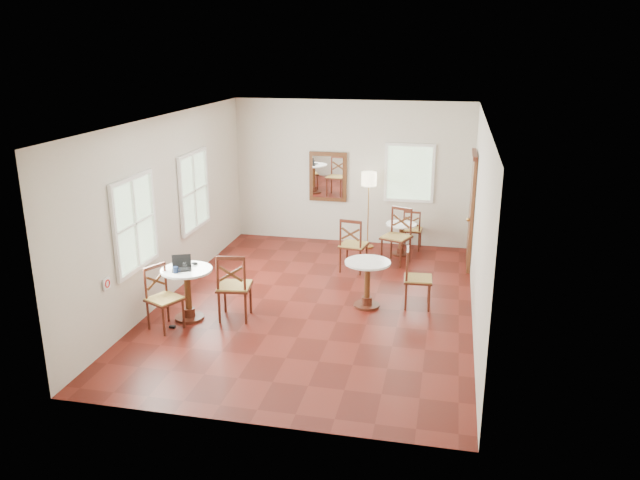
{
  "coord_description": "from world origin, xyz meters",
  "views": [
    {
      "loc": [
        2.04,
        -9.28,
        4.07
      ],
      "look_at": [
        0.0,
        0.3,
        1.0
      ],
      "focal_mm": 35.13,
      "sensor_mm": 36.0,
      "label": 1
    }
  ],
  "objects_px": {
    "chair_mid_a": "(353,245)",
    "chair_back_b": "(397,236)",
    "floor_lamp": "(369,184)",
    "navy_mug": "(176,270)",
    "cafe_table_mid": "(367,279)",
    "cafe_table_back": "(401,236)",
    "water_glass": "(185,266)",
    "chair_mid_b": "(416,278)",
    "chair_near_b": "(163,298)",
    "chair_near_a": "(234,286)",
    "mouse": "(195,263)",
    "laptop": "(182,266)",
    "cafe_table_near": "(188,288)",
    "chair_back_a": "(412,230)",
    "power_adapter": "(172,327)"
  },
  "relations": [
    {
      "from": "chair_mid_a",
      "to": "chair_back_b",
      "type": "bearing_deg",
      "value": -129.97
    },
    {
      "from": "floor_lamp",
      "to": "navy_mug",
      "type": "height_order",
      "value": "floor_lamp"
    },
    {
      "from": "cafe_table_mid",
      "to": "cafe_table_back",
      "type": "distance_m",
      "value": 2.77
    },
    {
      "from": "navy_mug",
      "to": "water_glass",
      "type": "distance_m",
      "value": 0.17
    },
    {
      "from": "cafe_table_mid",
      "to": "chair_mid_a",
      "type": "height_order",
      "value": "chair_mid_a"
    },
    {
      "from": "chair_mid_b",
      "to": "navy_mug",
      "type": "xyz_separation_m",
      "value": [
        -3.48,
        -1.41,
        0.38
      ]
    },
    {
      "from": "cafe_table_mid",
      "to": "chair_near_b",
      "type": "distance_m",
      "value": 3.18
    },
    {
      "from": "chair_near_a",
      "to": "navy_mug",
      "type": "distance_m",
      "value": 0.91
    },
    {
      "from": "mouse",
      "to": "water_glass",
      "type": "bearing_deg",
      "value": -103.12
    },
    {
      "from": "chair_near_a",
      "to": "laptop",
      "type": "bearing_deg",
      "value": 4.43
    },
    {
      "from": "cafe_table_near",
      "to": "cafe_table_mid",
      "type": "xyz_separation_m",
      "value": [
        2.62,
        1.04,
        -0.03
      ]
    },
    {
      "from": "mouse",
      "to": "cafe_table_back",
      "type": "bearing_deg",
      "value": 49.6
    },
    {
      "from": "cafe_table_back",
      "to": "mouse",
      "type": "distance_m",
      "value": 4.62
    },
    {
      "from": "chair_mid_b",
      "to": "chair_back_b",
      "type": "xyz_separation_m",
      "value": [
        -0.51,
        2.08,
        0.05
      ]
    },
    {
      "from": "chair_mid_b",
      "to": "navy_mug",
      "type": "distance_m",
      "value": 3.77
    },
    {
      "from": "chair_back_a",
      "to": "mouse",
      "type": "xyz_separation_m",
      "value": [
        -3.07,
        -4.0,
        0.42
      ]
    },
    {
      "from": "floor_lamp",
      "to": "chair_back_a",
      "type": "bearing_deg",
      "value": 3.74
    },
    {
      "from": "chair_mid_a",
      "to": "navy_mug",
      "type": "xyz_separation_m",
      "value": [
        -2.22,
        -2.84,
        0.35
      ]
    },
    {
      "from": "chair_near_b",
      "to": "laptop",
      "type": "bearing_deg",
      "value": 3.58
    },
    {
      "from": "floor_lamp",
      "to": "navy_mug",
      "type": "bearing_deg",
      "value": -117.83
    },
    {
      "from": "navy_mug",
      "to": "water_glass",
      "type": "bearing_deg",
      "value": 60.8
    },
    {
      "from": "mouse",
      "to": "chair_near_a",
      "type": "bearing_deg",
      "value": -6.56
    },
    {
      "from": "cafe_table_mid",
      "to": "floor_lamp",
      "type": "relative_size",
      "value": 0.49
    },
    {
      "from": "chair_mid_b",
      "to": "navy_mug",
      "type": "bearing_deg",
      "value": 108.76
    },
    {
      "from": "cafe_table_mid",
      "to": "power_adapter",
      "type": "distance_m",
      "value": 3.12
    },
    {
      "from": "cafe_table_mid",
      "to": "laptop",
      "type": "xyz_separation_m",
      "value": [
        -2.69,
        -1.06,
        0.39
      ]
    },
    {
      "from": "chair_back_b",
      "to": "power_adapter",
      "type": "relative_size",
      "value": 12.2
    },
    {
      "from": "chair_near_b",
      "to": "water_glass",
      "type": "bearing_deg",
      "value": -6.59
    },
    {
      "from": "laptop",
      "to": "chair_mid_a",
      "type": "bearing_deg",
      "value": 27.51
    },
    {
      "from": "chair_back_b",
      "to": "navy_mug",
      "type": "relative_size",
      "value": 9.26
    },
    {
      "from": "chair_mid_a",
      "to": "water_glass",
      "type": "relative_size",
      "value": 9.26
    },
    {
      "from": "cafe_table_near",
      "to": "navy_mug",
      "type": "relative_size",
      "value": 7.09
    },
    {
      "from": "chair_back_b",
      "to": "chair_mid_a",
      "type": "bearing_deg",
      "value": -117.94
    },
    {
      "from": "cafe_table_back",
      "to": "chair_near_a",
      "type": "xyz_separation_m",
      "value": [
        -2.23,
        -3.64,
        0.13
      ]
    },
    {
      "from": "laptop",
      "to": "power_adapter",
      "type": "height_order",
      "value": "laptop"
    },
    {
      "from": "chair_near_a",
      "to": "chair_near_b",
      "type": "bearing_deg",
      "value": 22.42
    },
    {
      "from": "cafe_table_near",
      "to": "chair_mid_b",
      "type": "xyz_separation_m",
      "value": [
        3.39,
        1.22,
        -0.02
      ]
    },
    {
      "from": "chair_mid_a",
      "to": "power_adapter",
      "type": "relative_size",
      "value": 11.73
    },
    {
      "from": "floor_lamp",
      "to": "power_adapter",
      "type": "relative_size",
      "value": 18.1
    },
    {
      "from": "chair_near_a",
      "to": "power_adapter",
      "type": "bearing_deg",
      "value": 24.49
    },
    {
      "from": "chair_mid_a",
      "to": "chair_back_a",
      "type": "distance_m",
      "value": 1.84
    },
    {
      "from": "cafe_table_near",
      "to": "mouse",
      "type": "distance_m",
      "value": 0.4
    },
    {
      "from": "cafe_table_mid",
      "to": "power_adapter",
      "type": "height_order",
      "value": "cafe_table_mid"
    },
    {
      "from": "chair_back_b",
      "to": "laptop",
      "type": "height_order",
      "value": "chair_back_b"
    },
    {
      "from": "cafe_table_back",
      "to": "water_glass",
      "type": "bearing_deg",
      "value": -127.32
    },
    {
      "from": "cafe_table_mid",
      "to": "chair_back_b",
      "type": "bearing_deg",
      "value": 83.35
    },
    {
      "from": "floor_lamp",
      "to": "water_glass",
      "type": "bearing_deg",
      "value": -117.78
    },
    {
      "from": "chair_back_a",
      "to": "chair_back_b",
      "type": "bearing_deg",
      "value": 78.87
    },
    {
      "from": "cafe_table_back",
      "to": "floor_lamp",
      "type": "relative_size",
      "value": 0.41
    },
    {
      "from": "chair_mid_b",
      "to": "mouse",
      "type": "bearing_deg",
      "value": 103.54
    }
  ]
}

